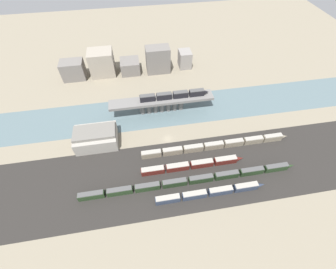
# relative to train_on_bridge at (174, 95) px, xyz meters

# --- Properties ---
(ground_plane) EXTENTS (400.00, 400.00, 0.00)m
(ground_plane) POSITION_rel_train_on_bridge_xyz_m (-7.79, -23.82, -11.91)
(ground_plane) COLOR gray
(railbed_yard) EXTENTS (280.00, 42.00, 0.01)m
(railbed_yard) POSITION_rel_train_on_bridge_xyz_m (-7.79, -47.82, -11.90)
(railbed_yard) COLOR #282623
(railbed_yard) RESTS_ON ground
(river_water) EXTENTS (320.00, 28.84, 0.01)m
(river_water) POSITION_rel_train_on_bridge_xyz_m (-7.79, 0.00, -11.90)
(river_water) COLOR slate
(river_water) RESTS_ON ground
(bridge) EXTENTS (64.48, 8.71, 9.92)m
(bridge) POSITION_rel_train_on_bridge_xyz_m (-7.79, 0.00, -4.67)
(bridge) COLOR slate
(bridge) RESTS_ON ground
(train_on_bridge) EXTENTS (42.95, 3.14, 4.06)m
(train_on_bridge) POSITION_rel_train_on_bridge_xyz_m (0.00, 0.00, 0.00)
(train_on_bridge) COLOR black
(train_on_bridge) RESTS_ON bridge
(train_yard_near) EXTENTS (53.77, 2.76, 4.16)m
(train_yard_near) POSITION_rel_train_on_bridge_xyz_m (6.15, -61.13, -9.87)
(train_yard_near) COLOR #2D384C
(train_yard_near) RESTS_ON ground
(train_yard_mid) EXTENTS (109.09, 2.65, 4.08)m
(train_yard_mid) POSITION_rel_train_on_bridge_xyz_m (-1.60, -53.37, -9.90)
(train_yard_mid) COLOR #23381E
(train_yard_mid) RESTS_ON ground
(train_yard_far) EXTENTS (54.45, 3.05, 3.95)m
(train_yard_far) POSITION_rel_train_on_bridge_xyz_m (1.57, -44.71, -9.97)
(train_yard_far) COLOR #5B1E19
(train_yard_far) RESTS_ON ground
(train_yard_outer) EXTENTS (84.03, 2.81, 4.10)m
(train_yard_outer) POSITION_rel_train_on_bridge_xyz_m (17.26, -34.39, -9.89)
(train_yard_outer) COLOR gray
(train_yard_outer) RESTS_ON ground
(warehouse_building) EXTENTS (22.90, 15.95, 10.02)m
(warehouse_building) POSITION_rel_train_on_bridge_xyz_m (-47.65, -19.95, -7.14)
(warehouse_building) COLOR #9E998E
(warehouse_building) RESTS_ON ground
(city_block_far_left) EXTENTS (16.02, 11.43, 13.46)m
(city_block_far_left) POSITION_rel_train_on_bridge_xyz_m (-66.15, 45.93, -5.17)
(city_block_far_left) COLOR slate
(city_block_far_left) RESTS_ON ground
(city_block_left) EXTENTS (17.47, 14.37, 18.33)m
(city_block_left) POSITION_rel_train_on_bridge_xyz_m (-45.12, 47.98, -2.74)
(city_block_left) COLOR gray
(city_block_left) RESTS_ON ground
(city_block_center) EXTENTS (13.97, 13.86, 9.67)m
(city_block_center) POSITION_rel_train_on_bridge_xyz_m (-25.05, 46.95, -7.07)
(city_block_center) COLOR slate
(city_block_center) RESTS_ON ground
(city_block_right) EXTENTS (17.39, 10.61, 19.27)m
(city_block_right) POSITION_rel_train_on_bridge_xyz_m (-3.98, 44.74, -2.27)
(city_block_right) COLOR slate
(city_block_right) RESTS_ON ground
(city_block_far_right) EXTENTS (9.06, 10.99, 12.68)m
(city_block_far_right) POSITION_rel_train_on_bridge_xyz_m (17.30, 47.62, -5.57)
(city_block_far_right) COLOR gray
(city_block_far_right) RESTS_ON ground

